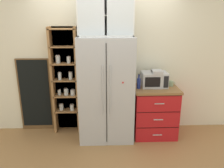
% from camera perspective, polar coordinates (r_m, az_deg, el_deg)
% --- Properties ---
extents(ground_plane, '(10.73, 10.73, 0.00)m').
position_cam_1_polar(ground_plane, '(4.28, -1.36, -12.82)').
color(ground_plane, '#9E7042').
extents(wall_back_cream, '(5.03, 0.10, 2.55)m').
position_cam_1_polar(wall_back_cream, '(4.19, -1.57, 5.29)').
color(wall_back_cream, silver).
rests_on(wall_back_cream, ground).
extents(refrigerator, '(0.92, 0.69, 1.80)m').
position_cam_1_polar(refrigerator, '(3.92, -1.46, -1.27)').
color(refrigerator, '#B7BABF').
rests_on(refrigerator, ground).
extents(pantry_shelf_column, '(0.51, 0.25, 1.94)m').
position_cam_1_polar(pantry_shelf_column, '(4.22, -11.55, 0.94)').
color(pantry_shelf_column, brown).
rests_on(pantry_shelf_column, ground).
extents(counter_cabinet, '(0.78, 0.63, 0.91)m').
position_cam_1_polar(counter_cabinet, '(4.22, 10.59, -6.66)').
color(counter_cabinet, red).
rests_on(counter_cabinet, ground).
extents(microwave, '(0.44, 0.33, 0.26)m').
position_cam_1_polar(microwave, '(4.06, 10.50, 1.14)').
color(microwave, '#B7BABF').
rests_on(microwave, counter_cabinet).
extents(coffee_maker, '(0.17, 0.20, 0.31)m').
position_cam_1_polar(coffee_maker, '(4.02, 11.04, 1.32)').
color(coffee_maker, '#B7B7BC').
rests_on(coffee_maker, counter_cabinet).
extents(mug_sage, '(0.12, 0.08, 0.09)m').
position_cam_1_polar(mug_sage, '(4.18, 14.56, 0.13)').
color(mug_sage, '#8CA37F').
rests_on(mug_sage, counter_cabinet).
extents(bottle_cobalt, '(0.07, 0.07, 0.26)m').
position_cam_1_polar(bottle_cobalt, '(3.91, 6.71, 0.43)').
color(bottle_cobalt, navy).
rests_on(bottle_cobalt, counter_cabinet).
extents(bottle_amber, '(0.07, 0.07, 0.30)m').
position_cam_1_polar(bottle_amber, '(4.05, 10.93, 1.15)').
color(bottle_amber, brown).
rests_on(bottle_amber, counter_cabinet).
extents(upper_cabinet, '(0.88, 0.32, 0.64)m').
position_cam_1_polar(upper_cabinet, '(3.76, -1.62, 16.81)').
color(upper_cabinet, silver).
rests_on(upper_cabinet, refrigerator).
extents(chalkboard_menu, '(0.60, 0.04, 1.38)m').
position_cam_1_polar(chalkboard_menu, '(4.47, -18.60, -2.61)').
color(chalkboard_menu, brown).
rests_on(chalkboard_menu, ground).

